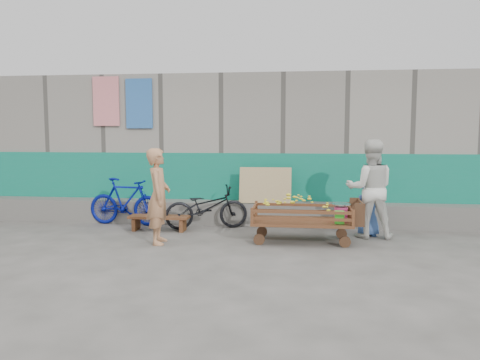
# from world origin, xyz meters

# --- Properties ---
(ground) EXTENTS (80.00, 80.00, 0.00)m
(ground) POSITION_xyz_m (0.00, 0.00, 0.00)
(ground) COLOR #4C4A45
(ground) RESTS_ON ground
(building_wall) EXTENTS (12.00, 3.50, 3.00)m
(building_wall) POSITION_xyz_m (-0.00, 4.05, 1.47)
(building_wall) COLOR gray
(building_wall) RESTS_ON ground
(banana_cart) EXTENTS (1.79, 0.82, 0.76)m
(banana_cart) POSITION_xyz_m (0.96, 0.98, 0.52)
(banana_cart) COLOR #512F15
(banana_cart) RESTS_ON ground
(bench) EXTENTS (1.12, 0.34, 0.28)m
(bench) POSITION_xyz_m (-1.62, 1.57, 0.20)
(bench) COLOR #512F15
(bench) RESTS_ON ground
(vendor_man) EXTENTS (0.46, 0.62, 1.56)m
(vendor_man) POSITION_xyz_m (-1.33, 0.60, 0.78)
(vendor_man) COLOR tan
(vendor_man) RESTS_ON ground
(woman) EXTENTS (0.84, 0.66, 1.70)m
(woman) POSITION_xyz_m (2.16, 1.47, 0.85)
(woman) COLOR silver
(woman) RESTS_ON ground
(child) EXTENTS (0.52, 0.37, 1.02)m
(child) POSITION_xyz_m (2.16, 1.58, 0.51)
(child) COLOR #3E63AE
(child) RESTS_ON ground
(bicycle_dark) EXTENTS (1.65, 1.01, 0.82)m
(bicycle_dark) POSITION_xyz_m (-0.78, 1.85, 0.41)
(bicycle_dark) COLOR black
(bicycle_dark) RESTS_ON ground
(bicycle_blue) EXTENTS (1.59, 0.63, 0.93)m
(bicycle_blue) POSITION_xyz_m (-2.42, 2.00, 0.46)
(bicycle_blue) COLOR navy
(bicycle_blue) RESTS_ON ground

